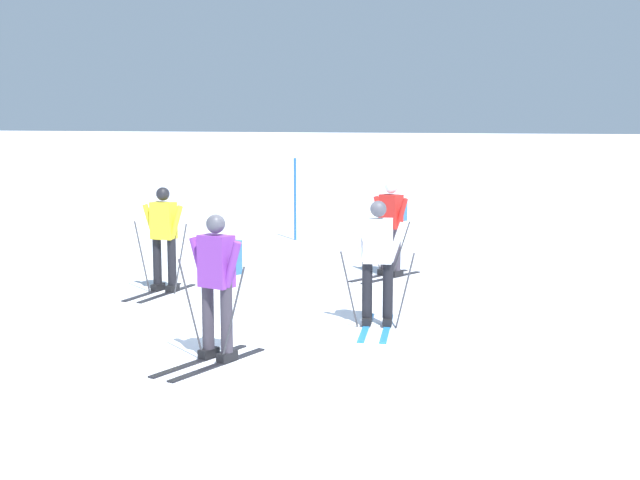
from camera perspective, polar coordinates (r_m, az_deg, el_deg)
ground_plane at (r=11.44m, az=-5.18°, el=-6.06°), size 120.00×120.00×0.00m
far_snow_ridge at (r=29.27m, az=13.84°, el=4.54°), size 80.00×6.97×2.32m
skier_red at (r=15.31m, az=4.80°, el=1.12°), size 0.96×1.64×1.71m
skier_yellow at (r=14.06m, az=-10.39°, el=0.26°), size 1.00×1.61×1.71m
skier_white at (r=11.50m, az=3.87°, el=-1.31°), size 0.97×1.64×1.71m
skier_purple at (r=9.90m, az=-6.83°, el=-2.62°), size 0.99×1.64×1.71m
trail_marker_pole at (r=19.97m, az=-1.67°, el=2.73°), size 0.06×0.06×1.92m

